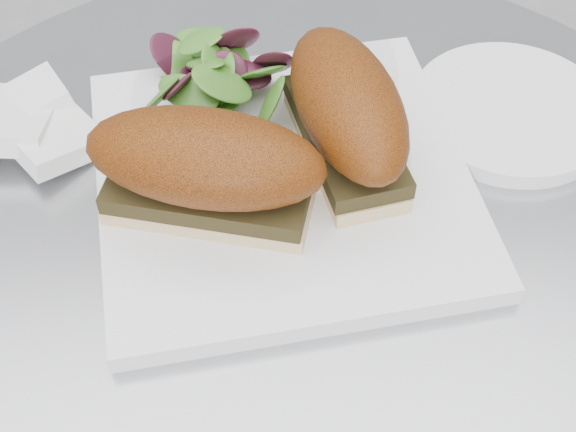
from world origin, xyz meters
The scene contains 7 objects.
table centered at (0.00, 0.00, 0.49)m, with size 0.70×0.70×0.73m.
plate centered at (-0.01, 0.06, 0.74)m, with size 0.27×0.27×0.02m, color white.
sandwich_left centered at (-0.06, 0.03, 0.79)m, with size 0.18×0.11×0.08m.
sandwich_right centered at (0.04, 0.07, 0.79)m, with size 0.10×0.17×0.08m.
salad centered at (-0.06, 0.14, 0.77)m, with size 0.11×0.11×0.05m, color #58882C, non-canonical shape.
napkin centered at (-0.20, 0.12, 0.74)m, with size 0.11×0.11×0.02m, color white, non-canonical shape.
saucer centered at (0.17, 0.12, 0.74)m, with size 0.16×0.16×0.01m, color white.
Camera 1 is at (-0.03, -0.34, 1.17)m, focal length 50.00 mm.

